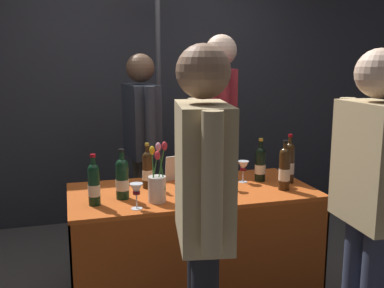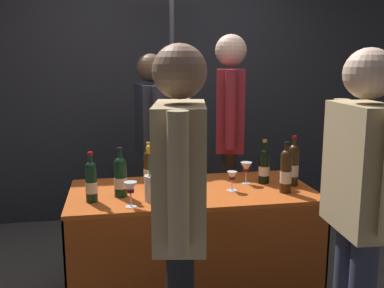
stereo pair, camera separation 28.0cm
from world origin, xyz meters
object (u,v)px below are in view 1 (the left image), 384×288
object	(u,v)px
wine_glass_mid	(243,167)
flower_vase	(157,185)
tasting_table	(192,223)
wine_glass_near_vendor	(136,190)
wine_glass_near_taster	(232,176)
taster_foreground_right	(203,200)
display_bottle_0	(147,169)
vendor_presenter	(220,124)
booth_signpost	(158,77)
featured_wine_bottle	(260,163)

from	to	relation	value
wine_glass_mid	flower_vase	size ratio (longest dim) A/B	0.40
tasting_table	wine_glass_near_vendor	xyz separation A→B (m)	(-0.41, -0.28, 0.34)
flower_vase	wine_glass_near_taster	bearing A→B (deg)	12.51
taster_foreground_right	wine_glass_near_taster	bearing A→B (deg)	-18.58
wine_glass_near_taster	display_bottle_0	bearing A→B (deg)	159.69
wine_glass_near_taster	tasting_table	bearing A→B (deg)	162.97
tasting_table	display_bottle_0	distance (m)	0.46
tasting_table	flower_vase	distance (m)	0.47
vendor_presenter	booth_signpost	size ratio (longest dim) A/B	0.77
wine_glass_near_vendor	taster_foreground_right	size ratio (longest dim) A/B	0.09
wine_glass_near_taster	flower_vase	bearing A→B (deg)	-167.49
tasting_table	wine_glass_mid	distance (m)	0.52
featured_wine_bottle	booth_signpost	bearing A→B (deg)	112.76
display_bottle_0	wine_glass_near_vendor	distance (m)	0.42
booth_signpost	featured_wine_bottle	bearing A→B (deg)	-67.24
wine_glass_near_taster	taster_foreground_right	size ratio (longest dim) A/B	0.08
wine_glass_mid	flower_vase	bearing A→B (deg)	-158.17
tasting_table	taster_foreground_right	bearing A→B (deg)	-103.26
booth_signpost	vendor_presenter	bearing A→B (deg)	-55.71
flower_vase	vendor_presenter	size ratio (longest dim) A/B	0.21
display_bottle_0	taster_foreground_right	size ratio (longest dim) A/B	0.18
display_bottle_0	taster_foreground_right	distance (m)	1.05
display_bottle_0	wine_glass_mid	distance (m)	0.66
display_bottle_0	booth_signpost	xyz separation A→B (m)	(0.31, 1.09, 0.56)
wine_glass_mid	display_bottle_0	bearing A→B (deg)	176.20
tasting_table	featured_wine_bottle	distance (m)	0.63
tasting_table	featured_wine_bottle	world-z (taller)	featured_wine_bottle
featured_wine_bottle	flower_vase	distance (m)	0.82
taster_foreground_right	featured_wine_bottle	bearing A→B (deg)	-26.13
tasting_table	wine_glass_near_taster	world-z (taller)	wine_glass_near_taster
flower_vase	taster_foreground_right	xyz separation A→B (m)	(0.05, -0.74, 0.13)
wine_glass_near_vendor	wine_glass_mid	distance (m)	0.87
vendor_presenter	booth_signpost	bearing A→B (deg)	-131.42
vendor_presenter	taster_foreground_right	xyz separation A→B (m)	(-0.64, -1.57, -0.09)
featured_wine_bottle	taster_foreground_right	xyz separation A→B (m)	(-0.73, -1.00, 0.11)
wine_glass_near_vendor	featured_wine_bottle	bearing A→B (deg)	20.98
booth_signpost	wine_glass_near_vendor	bearing A→B (deg)	-106.63
featured_wine_bottle	taster_foreground_right	bearing A→B (deg)	-126.24
display_bottle_0	booth_signpost	distance (m)	1.26
tasting_table	vendor_presenter	world-z (taller)	vendor_presenter
tasting_table	display_bottle_0	world-z (taller)	display_bottle_0
wine_glass_near_taster	vendor_presenter	bearing A→B (deg)	76.41
wine_glass_mid	flower_vase	distance (m)	0.70
taster_foreground_right	booth_signpost	distance (m)	2.19
flower_vase	booth_signpost	xyz separation A→B (m)	(0.31, 1.39, 0.58)
tasting_table	booth_signpost	world-z (taller)	booth_signpost
tasting_table	wine_glass_near_vendor	distance (m)	0.60
wine_glass_near_vendor	taster_foreground_right	world-z (taller)	taster_foreground_right
booth_signpost	tasting_table	bearing A→B (deg)	-91.79
display_bottle_0	wine_glass_near_vendor	xyz separation A→B (m)	(-0.14, -0.40, -0.02)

